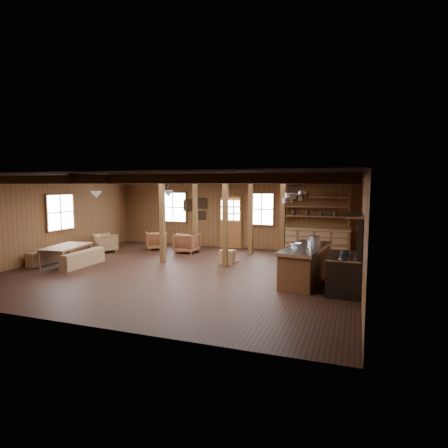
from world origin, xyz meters
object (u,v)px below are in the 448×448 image
Objects in this scene: armchair_c at (105,243)px; commercial_range at (346,267)px; kitchen_island at (305,264)px; armchair_b at (187,243)px; armchair_a at (156,240)px; dining_table at (67,255)px.

commercial_range is at bearing -166.40° from armchair_c.
commercial_range is (1.05, -0.64, 0.14)m from kitchen_island.
commercial_range is 6.78m from armchair_b.
commercial_range is at bearing 116.94° from armchair_a.
dining_table is at bearing 126.85° from armchair_c.
kitchen_island is at bearing -164.06° from armchair_c.
armchair_b is 1.05× the size of armchair_c.
kitchen_island is 1.50× the size of dining_table.
kitchen_island is 3.34× the size of armchair_c.
kitchen_island is 8.02m from armchair_c.
armchair_a is 0.96× the size of armchair_b.
armchair_a is (1.25, 3.48, 0.05)m from dining_table.
dining_table is (-8.55, 0.20, -0.31)m from commercial_range.
armchair_b is (-5.83, 3.44, -0.25)m from commercial_range.
commercial_range is 2.43× the size of armchair_c.
commercial_range is 8.18m from armchair_a.
armchair_a is at bearing -10.14° from armchair_b.
armchair_c is at bearing 164.14° from commercial_range.
kitchen_island is 7.51m from dining_table.
armchair_b is 3.16m from armchair_c.
armchair_a is 1.94m from armchair_c.
armchair_b is at bearing 149.46° from commercial_range.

